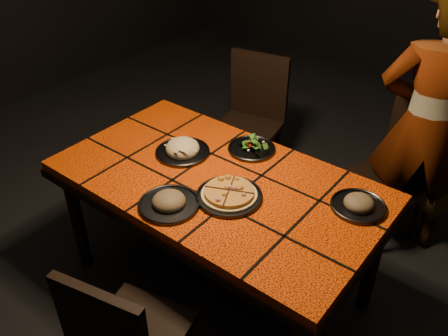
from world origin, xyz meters
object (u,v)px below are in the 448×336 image
Objects in this scene: dining_table at (217,191)px; chair_far_right at (397,166)px; chair_far_left at (252,113)px; diner at (427,127)px; plate_pasta at (183,149)px; plate_pizza at (229,195)px; chair_near at (123,336)px.

dining_table is 1.89× the size of chair_far_right.
diner is at bearing -8.41° from chair_far_left.
diner is 5.62× the size of plate_pasta.
chair_near is at bearing -88.95° from plate_pizza.
chair_far_left is 0.58× the size of diner.
chair_near is 3.00× the size of plate_pasta.
plate_pasta is at bearing 167.91° from dining_table.
chair_far_left is 1.03m from chair_far_right.
dining_table is 1.10m from chair_far_left.
plate_pizza is at bearing -71.14° from chair_far_left.
chair_far_left is 1.09× the size of chair_far_right.
plate_pasta is at bearing -75.49° from chair_near.
chair_far_right reaches higher than dining_table.
chair_far_right is 1.24m from plate_pizza.
chair_near is at bearing -81.56° from chair_far_left.
chair_far_right is at bearing -7.56° from chair_far_left.
diner is at bearing -118.13° from chair_near.
chair_near is 2.49× the size of plate_pizza.
plate_pasta is (-0.43, 0.85, 0.28)m from chair_near.
chair_far_right is 0.33m from diner.
chair_near is at bearing -78.46° from chair_far_right.
chair_far_right is (1.03, 0.07, -0.05)m from chair_far_left.
chair_near is 0.92× the size of chair_far_left.
plate_pizza is at bearing -31.52° from dining_table.
plate_pasta is (-0.42, 0.15, 0.01)m from plate_pizza.
dining_table is 0.31m from plate_pasta.
chair_near reaches higher than plate_pizza.
dining_table is 1.89× the size of chair_near.
dining_table is 0.82m from chair_near.
plate_pizza is (0.14, -0.09, 0.10)m from dining_table.
chair_far_right is 2.99× the size of plate_pasta.
chair_far_left is at bearing 115.98° from dining_table.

